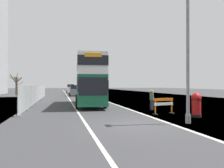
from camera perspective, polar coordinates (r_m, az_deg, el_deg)
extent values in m
cube|color=#38383A|center=(11.97, 5.98, -10.69)|extent=(140.00, 280.00, 0.10)
cube|color=#B2AFA8|center=(12.74, 14.50, -9.84)|extent=(0.24, 196.00, 0.01)
cube|color=silver|center=(11.39, -6.35, -11.00)|extent=(0.16, 168.00, 0.01)
cube|color=#145638|center=(23.07, -5.99, -1.35)|extent=(3.24, 11.08, 2.64)
cube|color=white|center=(23.09, -5.98, 2.42)|extent=(3.24, 11.08, 0.40)
cube|color=white|center=(23.16, -5.98, 4.72)|extent=(3.21, 10.97, 1.46)
cube|color=black|center=(23.07, -5.98, -0.37)|extent=(3.27, 11.19, 0.84)
cube|color=black|center=(23.16, -5.98, 4.72)|extent=(3.26, 11.13, 0.80)
cube|color=black|center=(17.60, -4.92, -0.63)|extent=(2.28, 0.22, 1.45)
cube|color=orange|center=(17.76, -4.92, 7.54)|extent=(1.37, 0.16, 0.32)
cube|color=#145638|center=(23.12, -5.99, -4.18)|extent=(3.27, 11.19, 0.36)
cylinder|color=black|center=(19.71, -9.02, -4.95)|extent=(0.37, 1.02, 1.00)
cylinder|color=black|center=(19.88, -1.81, -4.91)|extent=(0.37, 1.02, 1.00)
cylinder|color=black|center=(26.09, -9.11, -3.79)|extent=(0.37, 1.02, 1.00)
cylinder|color=black|center=(26.22, -3.66, -3.78)|extent=(0.37, 1.02, 1.00)
cylinder|color=gray|center=(12.91, 19.10, 7.20)|extent=(0.18, 0.18, 7.58)
cylinder|color=gray|center=(12.93, 19.12, -8.55)|extent=(0.29, 0.29, 0.50)
cylinder|color=black|center=(15.58, 21.05, -7.72)|extent=(0.63, 0.63, 0.18)
cylinder|color=#B71414|center=(15.51, 21.04, -5.38)|extent=(0.59, 0.59, 1.10)
sphere|color=#B71414|center=(15.47, 21.04, -3.36)|extent=(0.66, 0.66, 0.66)
cube|color=black|center=(15.23, 21.69, -3.93)|extent=(0.22, 0.03, 0.07)
cube|color=orange|center=(16.39, 13.26, -3.91)|extent=(1.63, 0.41, 0.20)
cube|color=white|center=(16.41, 13.26, -5.03)|extent=(1.63, 0.41, 0.20)
cube|color=orange|center=(15.99, 11.17, -5.93)|extent=(0.08, 0.08, 1.07)
cube|color=black|center=(16.04, 11.17, -7.69)|extent=(0.23, 0.46, 0.08)
cube|color=orange|center=(16.90, 15.24, -5.62)|extent=(0.08, 0.08, 1.07)
cube|color=black|center=(16.95, 15.24, -7.28)|extent=(0.23, 0.46, 0.08)
cube|color=#A8AAAD|center=(17.48, -22.33, -3.83)|extent=(0.04, 3.26, 1.94)
cube|color=#A8AAAD|center=(20.84, -20.87, -3.25)|extent=(0.04, 3.26, 1.94)
cube|color=#A8AAAD|center=(24.21, -19.83, -2.83)|extent=(0.04, 3.26, 1.94)
cube|color=#A8AAAD|center=(27.59, -19.04, -2.51)|extent=(0.04, 3.26, 1.94)
cube|color=#A8AAAD|center=(30.97, -18.42, -2.26)|extent=(0.04, 3.26, 1.94)
cube|color=#A8AAAD|center=(34.36, -17.92, -2.06)|extent=(0.04, 3.26, 1.94)
cube|color=#A8AAAD|center=(37.75, -17.52, -1.89)|extent=(0.04, 3.26, 1.94)
cube|color=#A8AAAD|center=(41.14, -17.18, -1.76)|extent=(0.04, 3.26, 1.94)
cylinder|color=#939699|center=(15.80, -23.29, -4.22)|extent=(0.06, 0.06, 2.04)
cube|color=gray|center=(15.90, -23.29, -7.67)|extent=(0.44, 0.20, 0.12)
cylinder|color=#939699|center=(19.16, -21.54, -3.52)|extent=(0.06, 0.06, 2.04)
cube|color=gray|center=(19.24, -21.54, -6.37)|extent=(0.44, 0.20, 0.12)
cylinder|color=#939699|center=(22.52, -20.31, -3.02)|extent=(0.06, 0.06, 2.04)
cube|color=gray|center=(22.59, -20.31, -5.46)|extent=(0.44, 0.20, 0.12)
cylinder|color=#939699|center=(25.90, -19.41, -2.66)|extent=(0.06, 0.06, 2.04)
cube|color=gray|center=(25.96, -19.41, -4.78)|extent=(0.44, 0.20, 0.12)
cylinder|color=#939699|center=(29.28, -18.71, -2.38)|extent=(0.06, 0.06, 2.04)
cube|color=gray|center=(29.33, -18.71, -4.25)|extent=(0.44, 0.20, 0.12)
cylinder|color=#939699|center=(32.66, -18.16, -2.15)|extent=(0.06, 0.06, 2.04)
cube|color=gray|center=(32.71, -18.16, -3.83)|extent=(0.44, 0.20, 0.12)
cylinder|color=#939699|center=(36.05, -17.71, -1.97)|extent=(0.06, 0.06, 2.04)
cube|color=gray|center=(36.09, -17.71, -3.50)|extent=(0.44, 0.20, 0.12)
cylinder|color=#939699|center=(39.44, -17.34, -1.82)|extent=(0.06, 0.06, 2.04)
cube|color=gray|center=(39.48, -17.34, -3.21)|extent=(0.44, 0.20, 0.12)
cylinder|color=#939699|center=(42.83, -17.03, -1.70)|extent=(0.06, 0.06, 2.04)
cube|color=gray|center=(42.87, -17.03, -2.98)|extent=(0.44, 0.20, 0.12)
cube|color=slate|center=(42.64, -9.59, -2.07)|extent=(1.90, 3.89, 1.14)
cube|color=black|center=(42.62, -9.59, -0.82)|extent=(1.74, 2.14, 0.72)
cylinder|color=black|center=(43.93, -8.46, -2.60)|extent=(0.20, 0.60, 0.60)
cylinder|color=black|center=(43.81, -10.94, -2.61)|extent=(0.20, 0.60, 0.60)
cylinder|color=black|center=(41.54, -8.17, -2.74)|extent=(0.20, 0.60, 0.60)
cylinder|color=black|center=(41.41, -10.79, -2.75)|extent=(0.20, 0.60, 0.60)
cube|color=gray|center=(49.40, -9.18, -1.78)|extent=(1.76, 4.51, 1.21)
cube|color=black|center=(49.38, -9.18, -0.68)|extent=(1.62, 2.48, 0.68)
cylinder|color=black|center=(50.88, -8.31, -2.28)|extent=(0.20, 0.60, 0.60)
cylinder|color=black|center=(50.75, -10.29, -2.28)|extent=(0.20, 0.60, 0.60)
cylinder|color=black|center=(48.09, -8.01, -2.40)|extent=(0.20, 0.60, 0.60)
cylinder|color=black|center=(47.96, -10.11, -2.40)|extent=(0.20, 0.60, 0.60)
cube|color=silver|center=(57.08, -10.71, -1.49)|extent=(1.75, 4.23, 1.37)
cube|color=black|center=(57.07, -10.71, -0.44)|extent=(1.61, 2.32, 0.72)
cylinder|color=black|center=(58.45, -9.91, -2.01)|extent=(0.20, 0.60, 0.60)
cylinder|color=black|center=(58.37, -11.63, -2.01)|extent=(0.20, 0.60, 0.60)
cylinder|color=black|center=(55.84, -9.75, -2.10)|extent=(0.20, 0.60, 0.60)
cylinder|color=black|center=(55.76, -11.55, -2.10)|extent=(0.20, 0.60, 0.60)
cylinder|color=#4C3D2D|center=(49.03, -23.57, -0.47)|extent=(0.38, 0.38, 3.80)
cylinder|color=#4C3D2D|center=(48.79, -22.96, 0.98)|extent=(1.26, 0.51, 1.19)
cylinder|color=#4C3D2D|center=(49.59, -23.44, 1.67)|extent=(0.15, 1.20, 1.67)
cylinder|color=#4C3D2D|center=(49.29, -24.25, 1.22)|extent=(1.43, 0.47, 1.91)
cylinder|color=#4C3D2D|center=(48.48, -23.82, 1.23)|extent=(0.38, 1.27, 0.96)
cylinder|color=#4C3D2D|center=(62.66, -23.47, -0.62)|extent=(0.30, 0.30, 3.34)
cylinder|color=#4C3D2D|center=(62.65, -22.78, 0.12)|extent=(1.56, 0.35, 1.03)
cylinder|color=#4C3D2D|center=(62.94, -23.25, 0.94)|extent=(0.57, 0.77, 1.08)
cylinder|color=#4C3D2D|center=(63.62, -23.64, 0.57)|extent=(0.84, 1.91, 1.47)
cylinder|color=#4C3D2D|center=(62.84, -24.26, 1.11)|extent=(1.83, 0.13, 1.42)
cylinder|color=#4C3D2D|center=(62.10, -24.05, 1.28)|extent=(1.18, 1.50, 1.37)
cylinder|color=#4C3D2D|center=(61.92, -23.33, 1.01)|extent=(0.69, 1.55, 1.61)
cylinder|color=#2D3342|center=(19.05, 10.28, -5.37)|extent=(0.29, 0.29, 0.83)
cylinder|color=#51704C|center=(19.00, 10.28, -3.17)|extent=(0.34, 0.34, 0.63)
sphere|color=tan|center=(18.98, 10.28, -1.90)|extent=(0.22, 0.22, 0.22)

